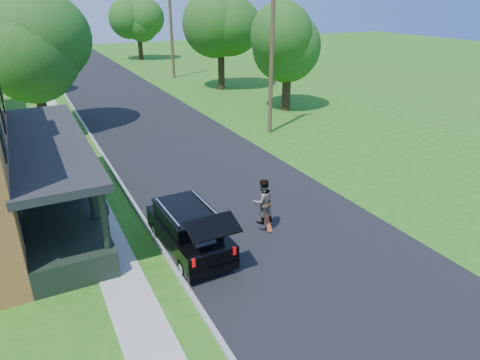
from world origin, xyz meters
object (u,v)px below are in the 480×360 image
tree_right_near (288,36)px  utility_pole_near (272,51)px  skateboarder (263,201)px  black_suv (189,230)px

tree_right_near → utility_pole_near: (-3.86, -4.29, -0.35)m
skateboarder → tree_right_near: 18.25m
tree_right_near → utility_pole_near: size_ratio=0.83×
black_suv → skateboarder: size_ratio=2.62×
black_suv → tree_right_near: bearing=46.7°
skateboarder → utility_pole_near: bearing=-122.8°
black_suv → skateboarder: bearing=-1.4°
black_suv → skateboarder: 2.80m
skateboarder → utility_pole_near: 12.63m
skateboarder → utility_pole_near: size_ratio=0.17×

